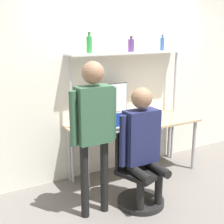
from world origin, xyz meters
name	(u,v)px	position (x,y,z in m)	size (l,w,h in m)	color
ground_plane	(148,184)	(0.00, 0.00, 0.00)	(12.00, 12.00, 0.00)	slate
wall_back	(121,78)	(0.00, 0.73, 1.35)	(8.00, 0.06, 2.70)	silver
desk	(135,128)	(0.00, 0.36, 0.70)	(1.86, 0.68, 0.78)	tan
shelf_unit	(128,70)	(0.00, 0.56, 1.48)	(1.77, 0.26, 1.73)	silver
monitor	(110,101)	(-0.28, 0.57, 1.08)	(0.55, 0.18, 0.54)	#333338
laptop	(116,125)	(-0.39, 0.21, 0.84)	(0.36, 0.21, 0.21)	silver
cell_phone	(134,127)	(-0.13, 0.18, 0.79)	(0.07, 0.15, 0.01)	silver
office_chair	(138,182)	(-0.38, -0.31, 0.27)	(0.58, 0.58, 0.89)	black
person_seated	(142,138)	(-0.37, -0.36, 0.83)	(0.56, 0.48, 1.41)	black
person_standing	(94,120)	(-0.94, -0.26, 1.10)	(0.54, 0.23, 1.72)	black
bottle_green	(89,44)	(-0.58, 0.56, 1.85)	(0.08, 0.08, 0.26)	#2D8C3F
bottle_blue	(162,44)	(0.59, 0.56, 1.83)	(0.06, 0.06, 0.23)	#335999
bottle_purple	(131,45)	(0.05, 0.56, 1.82)	(0.09, 0.09, 0.21)	#593372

